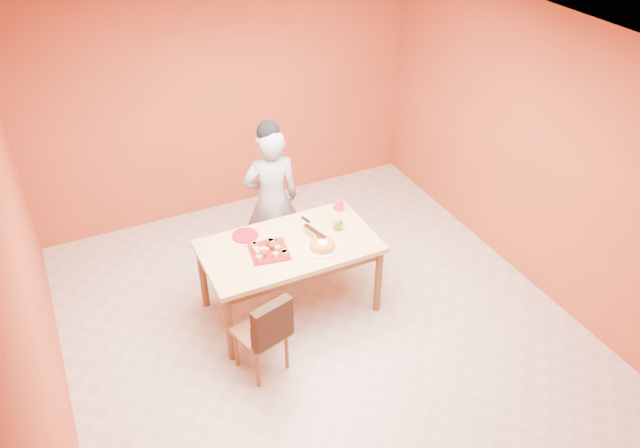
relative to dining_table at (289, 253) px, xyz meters
name	(u,v)px	position (x,y,z in m)	size (l,w,h in m)	color
floor	(323,330)	(0.14, -0.43, -0.67)	(5.00, 5.00, 0.00)	#BFB4A3
ceiling	(324,48)	(0.14, -0.43, 2.03)	(5.00, 5.00, 0.00)	silver
wall_back	(226,100)	(0.14, 2.07, 0.68)	(4.50, 4.50, 0.00)	#C84E2E
wall_left	(30,288)	(-2.11, -0.43, 0.68)	(5.00, 5.00, 0.00)	#C84E2E
wall_right	(537,154)	(2.39, -0.43, 0.68)	(5.00, 5.00, 0.00)	#C84E2E
dining_table	(289,253)	(0.00, 0.00, 0.00)	(1.60, 0.90, 0.76)	#E8B779
dining_chair	(261,332)	(-0.54, -0.62, -0.23)	(0.48, 0.54, 0.84)	brown
pastry_pile	(269,246)	(-0.21, -0.03, 0.16)	(0.30, 0.30, 0.10)	tan
person	(272,200)	(0.13, 0.73, 0.12)	(0.57, 0.38, 1.58)	gray
pastry_platter	(269,251)	(-0.21, -0.03, 0.10)	(0.33, 0.33, 0.02)	maroon
red_dinner_plate	(245,235)	(-0.31, 0.30, 0.10)	(0.25, 0.25, 0.01)	maroon
white_cake_plate	(322,248)	(0.25, -0.19, 0.10)	(0.31, 0.31, 0.01)	silver
sponge_cake	(322,245)	(0.25, -0.19, 0.13)	(0.23, 0.23, 0.05)	orange
cake_server	(315,231)	(0.26, -0.01, 0.17)	(0.06, 0.29, 0.01)	silver
egg_ornament	(338,224)	(0.51, 0.02, 0.16)	(0.10, 0.08, 0.13)	olive
magenta_glass	(339,205)	(0.68, 0.32, 0.15)	(0.08, 0.08, 0.11)	#C61D5F
checker_tin	(338,207)	(0.68, 0.35, 0.11)	(0.09, 0.09, 0.03)	black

